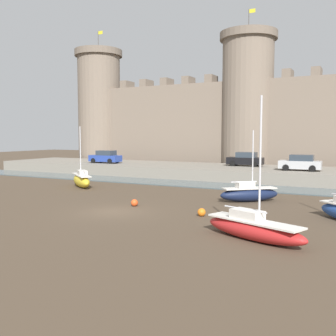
{
  "coord_description": "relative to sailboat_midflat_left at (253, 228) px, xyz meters",
  "views": [
    {
      "loc": [
        14.44,
        -20.78,
        4.96
      ],
      "look_at": [
        1.34,
        5.11,
        2.5
      ],
      "focal_mm": 42.0,
      "sensor_mm": 36.0,
      "label": 1
    }
  ],
  "objects": [
    {
      "name": "mooring_buoy_mid_mud",
      "position": [
        -4.21,
        3.92,
        -0.32
      ],
      "size": [
        0.5,
        0.5,
        0.5
      ],
      "primitive_type": "sphere",
      "color": "orange",
      "rests_on": "ground"
    },
    {
      "name": "sailboat_midflat_left",
      "position": [
        0.0,
        0.0,
        0.0
      ],
      "size": [
        5.6,
        3.27,
        6.74
      ],
      "color": "red",
      "rests_on": "ground"
    },
    {
      "name": "mooring_buoy_off_centre",
      "position": [
        -9.64,
        4.94,
        -0.32
      ],
      "size": [
        0.49,
        0.49,
        0.49
      ],
      "primitive_type": "sphere",
      "color": "#E04C1E",
      "rests_on": "ground"
    },
    {
      "name": "sailboat_near_channel_left",
      "position": [
        -3.04,
        10.42,
        0.04
      ],
      "size": [
        4.26,
        3.86,
        5.29
      ],
      "color": "#141E3D",
      "rests_on": "ground"
    },
    {
      "name": "car_quay_west",
      "position": [
        -1.3,
        23.4,
        1.54
      ],
      "size": [
        4.14,
        1.95,
        1.62
      ],
      "color": "#B2B5B7",
      "rests_on": "quay_road"
    },
    {
      "name": "ground_plane",
      "position": [
        -9.83,
        2.71,
        -0.57
      ],
      "size": [
        160.0,
        160.0,
        0.0
      ],
      "primitive_type": "plane",
      "color": "#4C3D2D"
    },
    {
      "name": "car_quay_east",
      "position": [
        -7.9,
        26.65,
        1.54
      ],
      "size": [
        4.14,
        1.95,
        1.62
      ],
      "color": "black",
      "rests_on": "quay_road"
    },
    {
      "name": "quay_road",
      "position": [
        -9.83,
        24.99,
        0.09
      ],
      "size": [
        60.73,
        10.0,
        1.33
      ],
      "primitive_type": "cube",
      "color": "gray",
      "rests_on": "ground"
    },
    {
      "name": "car_quay_centre_east",
      "position": [
        -25.32,
        23.28,
        1.54
      ],
      "size": [
        4.14,
        1.95,
        1.62
      ],
      "color": "#263F99",
      "rests_on": "quay_road"
    },
    {
      "name": "water_channel",
      "position": [
        -9.83,
        17.74,
        -0.52
      ],
      "size": [
        80.0,
        4.5,
        0.1
      ],
      "primitive_type": "cube",
      "color": "#47565B",
      "rests_on": "ground"
    },
    {
      "name": "sailboat_midflat_centre",
      "position": [
        -19.47,
        11.31,
        0.11
      ],
      "size": [
        4.6,
        4.04,
        5.75
      ],
      "color": "yellow",
      "rests_on": "ground"
    },
    {
      "name": "castle",
      "position": [
        -9.83,
        34.01,
        7.49
      ],
      "size": [
        56.26,
        7.52,
        21.41
      ],
      "color": "#7A6B5B",
      "rests_on": "ground"
    }
  ]
}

